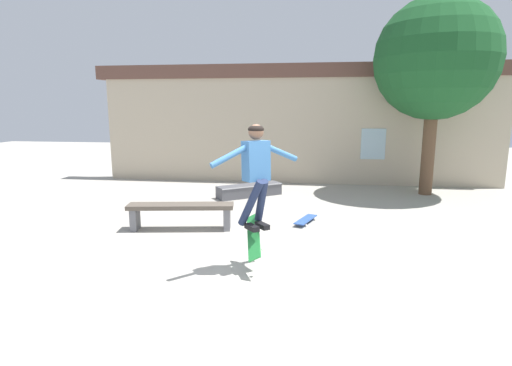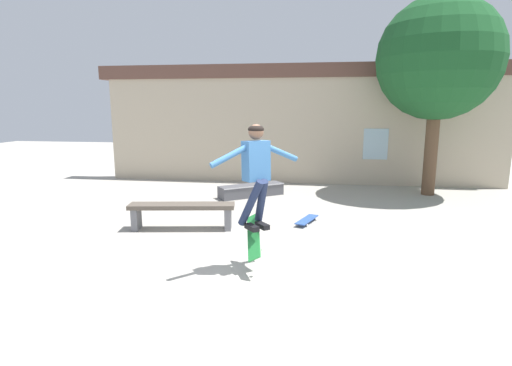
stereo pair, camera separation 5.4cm
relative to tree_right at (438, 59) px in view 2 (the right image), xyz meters
name	(u,v)px [view 2 (the right image)]	position (x,y,z in m)	size (l,w,h in m)	color
ground_plane	(272,284)	(-3.52, -6.11, -3.48)	(40.00, 40.00, 0.00)	#A39E93
building_backdrop	(300,121)	(-3.48, 1.29, -1.60)	(12.57, 0.52, 4.80)	#B7A88E
tree_right	(438,59)	(0.00, 0.00, 0.00)	(3.08, 3.08, 5.04)	brown
park_bench	(182,210)	(-5.48, -3.96, -3.11)	(2.02, 0.70, 0.50)	brown
skate_ledge	(251,190)	(-4.64, -0.93, -3.32)	(1.66, 1.39, 0.32)	#4C4C51
skater	(256,167)	(-3.80, -5.64, -1.99)	(1.12, 0.94, 1.46)	teal
skateboard_flipping	(254,236)	(-3.83, -5.69, -2.98)	(0.33, 0.72, 0.53)	#237F38
skateboard_resting	(307,220)	(-3.13, -3.19, -3.41)	(0.47, 0.83, 0.08)	#2D519E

